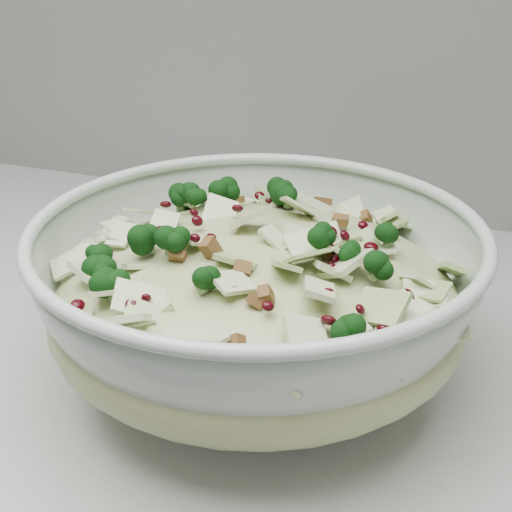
% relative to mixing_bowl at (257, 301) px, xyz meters
% --- Properties ---
extents(mixing_bowl, '(0.40, 0.40, 0.13)m').
position_rel_mixing_bowl_xyz_m(mixing_bowl, '(0.00, 0.00, 0.00)').
color(mixing_bowl, '#AEBFB2').
rests_on(mixing_bowl, counter).
extents(salad, '(0.43, 0.43, 0.13)m').
position_rel_mixing_bowl_xyz_m(salad, '(0.00, 0.00, 0.02)').
color(salad, tan).
rests_on(salad, mixing_bowl).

